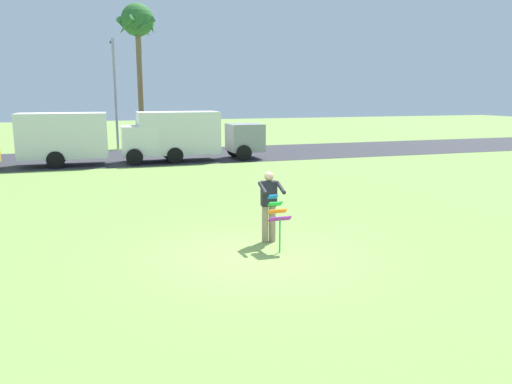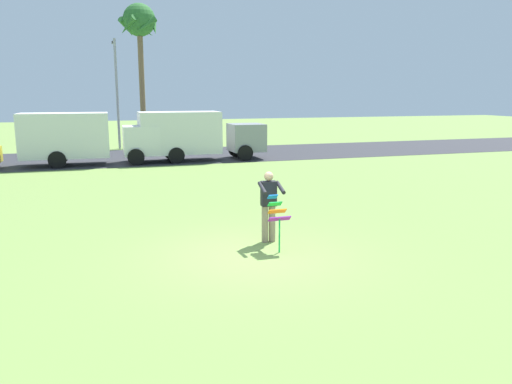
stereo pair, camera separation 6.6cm
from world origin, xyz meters
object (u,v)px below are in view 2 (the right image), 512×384
parked_truck_white_box (82,137)px  palm_tree_right_near (140,27)px  kite_held (277,214)px  streetlight_pole (117,87)px  person_kite_flyer (269,204)px  parked_truck_grey_van (195,134)px

parked_truck_white_box → palm_tree_right_near: 11.06m
kite_held → streetlight_pole: size_ratio=0.18×
person_kite_flyer → kite_held: bearing=-93.4°
parked_truck_grey_van → palm_tree_right_near: bearing=103.4°
parked_truck_grey_van → parked_truck_white_box: bearing=-180.0°
kite_held → palm_tree_right_near: palm_tree_right_near is taller
palm_tree_right_near → streetlight_pole: 4.23m
kite_held → streetlight_pole: (-2.36, 23.87, 3.13)m
streetlight_pole → kite_held: bearing=-84.4°
kite_held → parked_truck_grey_van: 16.37m
parked_truck_white_box → streetlight_pole: bearing=74.4°
kite_held → parked_truck_white_box: bearing=105.3°
parked_truck_white_box → parked_truck_grey_van: same height
kite_held → parked_truck_white_box: 16.92m
palm_tree_right_near → parked_truck_white_box: bearing=-114.8°
parked_truck_grey_van → streetlight_pole: streetlight_pole is taller
parked_truck_white_box → person_kite_flyer: bearing=-73.9°
kite_held → parked_truck_white_box: (-4.47, 16.31, 0.54)m
parked_truck_white_box → kite_held: bearing=-74.7°
parked_truck_grey_van → palm_tree_right_near: size_ratio=0.72×
person_kite_flyer → kite_held: 0.71m
parked_truck_white_box → parked_truck_grey_van: size_ratio=1.01×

